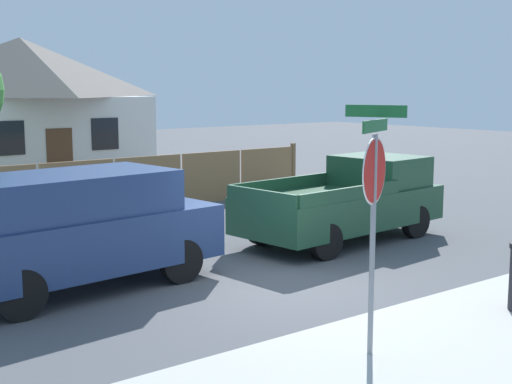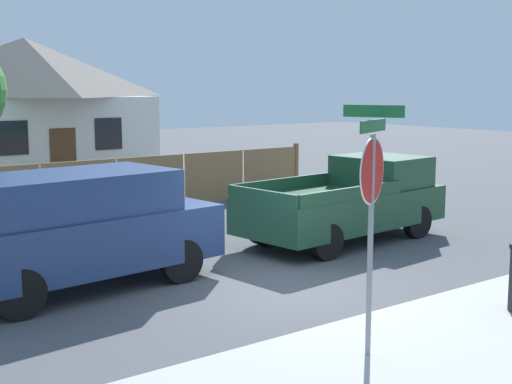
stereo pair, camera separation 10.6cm
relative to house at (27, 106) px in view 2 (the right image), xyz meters
The scene contains 7 objects.
ground_plane 17.20m from the house, 95.68° to the right, with size 80.00×80.00×0.00m, color #4C4F54.
sidewalk_strip 20.75m from the house, 94.69° to the right, with size 36.00×3.20×0.01m.
wooden_fence 9.06m from the house, 94.86° to the right, with size 12.70×0.12×1.58m.
house is the anchor object (origin of this frame).
red_suv 15.78m from the house, 106.77° to the right, with size 4.91×2.40×1.98m.
orange_pickup 15.23m from the house, 82.98° to the right, with size 5.11×2.51×1.80m.
stop_sign 20.28m from the house, 97.94° to the right, with size 0.80×0.72×3.17m.
Camera 2 is at (-7.52, -9.25, 3.41)m, focal length 50.00 mm.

